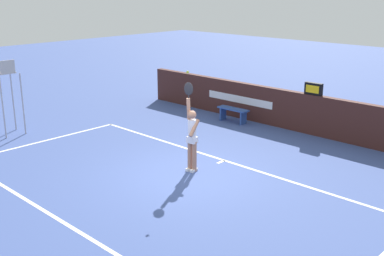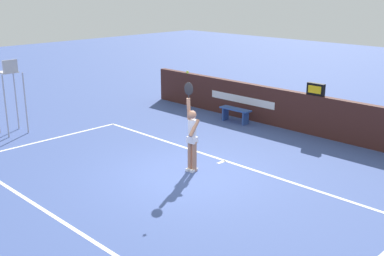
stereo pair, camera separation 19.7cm
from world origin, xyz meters
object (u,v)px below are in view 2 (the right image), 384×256
at_px(tennis_ball, 187,72).
at_px(courtside_bench_near, 235,112).
at_px(tennis_player, 192,135).
at_px(umpire_chair, 10,87).
at_px(speed_display, 316,89).

xyz_separation_m(tennis_ball, courtside_bench_near, (-2.36, 4.75, -2.33)).
xyz_separation_m(tennis_player, umpire_chair, (-6.57, -1.77, 0.58)).
bearing_deg(tennis_ball, tennis_player, 116.19).
height_order(umpire_chair, courtside_bench_near, umpire_chair).
distance_m(tennis_player, tennis_ball, 1.75).
bearing_deg(tennis_player, speed_display, 83.81).
relative_size(tennis_ball, courtside_bench_near, 0.06).
distance_m(speed_display, tennis_player, 5.17).
distance_m(tennis_ball, courtside_bench_near, 5.80).
height_order(tennis_ball, courtside_bench_near, tennis_ball).
distance_m(umpire_chair, courtside_bench_near, 7.69).
bearing_deg(courtside_bench_near, tennis_ball, -63.55).
height_order(speed_display, tennis_ball, tennis_ball).
height_order(tennis_player, umpire_chair, umpire_chair).
distance_m(speed_display, umpire_chair, 9.91).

